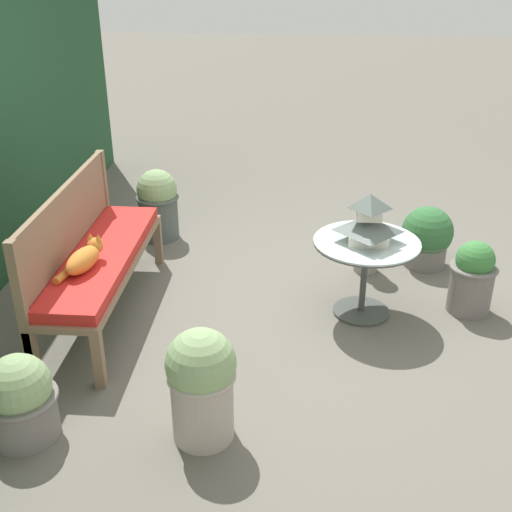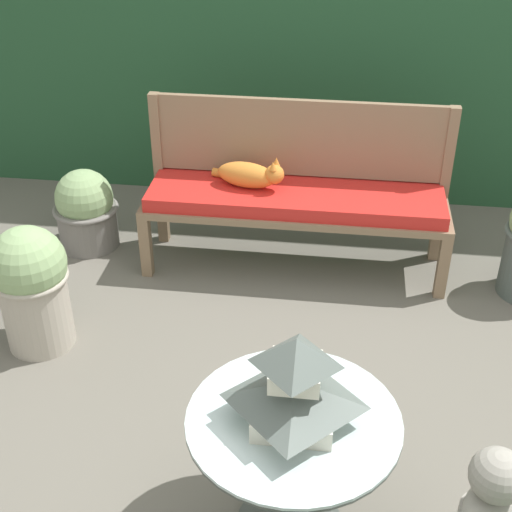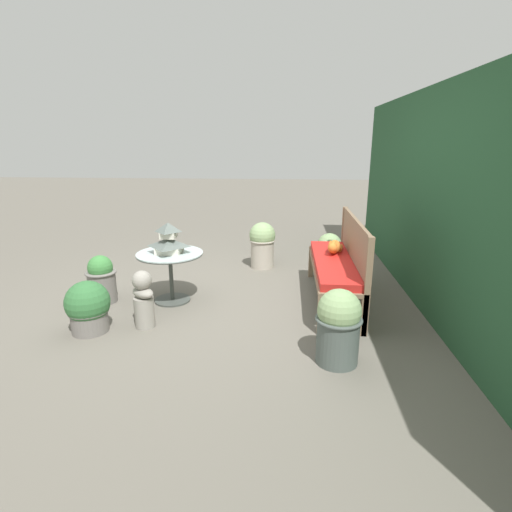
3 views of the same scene
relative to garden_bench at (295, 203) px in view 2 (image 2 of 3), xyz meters
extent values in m
plane|color=#666056|center=(0.20, -1.21, -0.41)|extent=(30.00, 30.00, 0.00)
cube|color=#234C2D|center=(0.20, 1.42, 0.73)|extent=(6.40, 1.05, 2.27)
cube|color=#7F664C|center=(-0.82, -0.20, -0.23)|extent=(0.06, 0.06, 0.37)
cube|color=#7F664C|center=(0.82, -0.20, -0.23)|extent=(0.06, 0.06, 0.37)
cube|color=#7F664C|center=(-0.82, 0.20, -0.23)|extent=(0.06, 0.06, 0.37)
cube|color=#7F664C|center=(0.82, 0.20, -0.23)|extent=(0.06, 0.06, 0.37)
cube|color=#7F664C|center=(0.00, 0.00, -0.02)|extent=(1.69, 0.45, 0.04)
cube|color=red|center=(0.00, 0.00, 0.04)|extent=(1.63, 0.42, 0.08)
cube|color=#7F664C|center=(-0.82, 0.21, 0.06)|extent=(0.06, 0.06, 0.93)
cube|color=#7F664C|center=(0.82, 0.21, 0.06)|extent=(0.06, 0.06, 0.93)
cube|color=#7F664C|center=(0.00, 0.21, 0.30)|extent=(1.63, 0.04, 0.44)
ellipsoid|color=orange|center=(-0.27, 0.03, 0.14)|extent=(0.36, 0.21, 0.14)
sphere|color=orange|center=(-0.12, -0.01, 0.17)|extent=(0.11, 0.11, 0.11)
cone|color=orange|center=(-0.11, 0.02, 0.24)|extent=(0.04, 0.04, 0.05)
cone|color=orange|center=(-0.12, -0.04, 0.24)|extent=(0.04, 0.04, 0.05)
cylinder|color=orange|center=(-0.39, 0.11, 0.10)|extent=(0.19, 0.09, 0.05)
cylinder|color=#424742|center=(0.14, -1.79, -0.14)|extent=(0.04, 0.04, 0.55)
cylinder|color=silver|center=(0.14, -1.79, 0.14)|extent=(0.72, 0.72, 0.01)
torus|color=#424742|center=(0.14, -1.79, 0.13)|extent=(0.72, 0.72, 0.02)
cube|color=silver|center=(0.14, -1.79, 0.19)|extent=(0.26, 0.26, 0.08)
pyramid|color=#56605B|center=(0.14, -1.79, 0.27)|extent=(0.35, 0.35, 0.09)
cube|color=silver|center=(0.14, -1.79, 0.35)|extent=(0.16, 0.16, 0.07)
pyramid|color=#56605B|center=(0.14, -1.79, 0.43)|extent=(0.22, 0.22, 0.10)
ellipsoid|color=gray|center=(0.80, -1.87, -0.06)|extent=(0.27, 0.30, 0.10)
sphere|color=gray|center=(0.80, -1.87, 0.06)|extent=(0.18, 0.18, 0.18)
cylinder|color=slate|center=(-1.25, 0.08, -0.28)|extent=(0.35, 0.35, 0.26)
torus|color=slate|center=(-1.25, 0.08, -0.16)|extent=(0.39, 0.39, 0.03)
sphere|color=#89A870|center=(-1.25, 0.08, -0.09)|extent=(0.34, 0.34, 0.34)
cylinder|color=#ADA393|center=(-1.18, -0.86, -0.21)|extent=(0.32, 0.32, 0.40)
torus|color=#ADA393|center=(-1.18, -0.86, -0.02)|extent=(0.36, 0.36, 0.03)
sphere|color=#89A870|center=(-1.18, -0.86, 0.05)|extent=(0.36, 0.36, 0.36)
camera|label=1|loc=(-3.81, -1.34, 1.96)|focal=45.00mm
camera|label=2|loc=(0.24, -3.50, 1.85)|focal=50.00mm
camera|label=3|loc=(4.23, -0.53, 1.32)|focal=28.00mm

